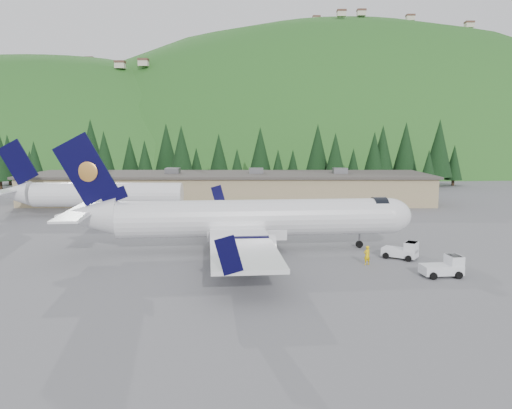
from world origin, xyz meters
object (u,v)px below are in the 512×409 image
at_px(terminal_building, 228,187).
at_px(ramp_worker, 367,255).
at_px(baggage_tug_b, 403,251).
at_px(airliner, 246,220).
at_px(baggage_tug_a, 445,267).
at_px(second_airliner, 88,194).

xyz_separation_m(terminal_building, ramp_worker, (15.38, -43.91, -1.72)).
xyz_separation_m(baggage_tug_b, terminal_building, (-19.40, 41.67, 1.84)).
bearing_deg(baggage_tug_b, terminal_building, 147.38).
height_order(airliner, ramp_worker, airliner).
relative_size(baggage_tug_a, baggage_tug_b, 0.98).
bearing_deg(ramp_worker, second_airliner, -60.91).
bearing_deg(airliner, baggage_tug_b, -18.55).
relative_size(baggage_tug_b, ramp_worker, 2.02).
relative_size(baggage_tug_a, ramp_worker, 1.97).
relative_size(second_airliner, baggage_tug_b, 7.54).
bearing_deg(terminal_building, ramp_worker, -70.69).
height_order(airliner, terminal_building, airliner).
bearing_deg(baggage_tug_b, second_airliner, 179.27).
xyz_separation_m(second_airliner, baggage_tug_b, (39.31, -25.67, -2.54)).
bearing_deg(baggage_tug_a, baggage_tug_b, 99.92).
bearing_deg(ramp_worker, baggage_tug_a, 124.32).
relative_size(second_airliner, ramp_worker, 15.22).
distance_m(second_airliner, baggage_tug_b, 47.02).
height_order(airliner, second_airliner, airliner).
xyz_separation_m(second_airliner, ramp_worker, (35.30, -27.91, -2.42)).
distance_m(second_airliner, terminal_building, 25.55).
xyz_separation_m(airliner, second_airliner, (-23.84, 22.11, 0.04)).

